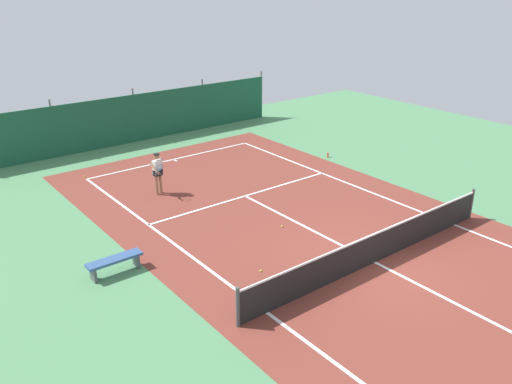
{
  "coord_description": "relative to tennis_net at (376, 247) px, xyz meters",
  "views": [
    {
      "loc": [
        -11.22,
        -8.67,
        7.93
      ],
      "look_at": [
        -0.74,
        4.76,
        0.9
      ],
      "focal_mm": 37.22,
      "sensor_mm": 36.0,
      "label": 1
    }
  ],
  "objects": [
    {
      "name": "ground_plane",
      "position": [
        0.0,
        0.0,
        -0.51
      ],
      "size": [
        36.0,
        36.0,
        0.0
      ],
      "primitive_type": "plane",
      "color": "#4C8456"
    },
    {
      "name": "court_surface",
      "position": [
        0.0,
        0.0,
        -0.51
      ],
      "size": [
        11.02,
        26.6,
        0.01
      ],
      "color": "brown",
      "rests_on": "ground"
    },
    {
      "name": "tennis_net",
      "position": [
        0.0,
        0.0,
        0.0
      ],
      "size": [
        10.12,
        0.1,
        1.1
      ],
      "color": "black",
      "rests_on": "ground"
    },
    {
      "name": "back_fence",
      "position": [
        -0.0,
        16.06,
        0.16
      ],
      "size": [
        16.3,
        0.98,
        2.7
      ],
      "color": "#195138",
      "rests_on": "ground"
    },
    {
      "name": "tennis_player",
      "position": [
        -2.49,
        8.64,
        0.45
      ],
      "size": [
        0.6,
        0.81,
        1.64
      ],
      "rotation": [
        0.0,
        0.0,
        3.39
      ],
      "color": "#9E7051",
      "rests_on": "ground"
    },
    {
      "name": "tennis_ball_near_player",
      "position": [
        -0.63,
        3.48,
        -0.48
      ],
      "size": [
        0.07,
        0.07,
        0.07
      ],
      "primitive_type": "sphere",
      "color": "#CCDB33",
      "rests_on": "ground"
    },
    {
      "name": "tennis_ball_midcourt",
      "position": [
        -3.0,
        1.65,
        -0.48
      ],
      "size": [
        0.07,
        0.07,
        0.07
      ],
      "primitive_type": "sphere",
      "color": "#CCDB33",
      "rests_on": "ground"
    },
    {
      "name": "tennis_ball_by_sideline",
      "position": [
        -4.09,
        12.2,
        -0.48
      ],
      "size": [
        0.07,
        0.07,
        0.07
      ],
      "primitive_type": "sphere",
      "color": "#CCDB33",
      "rests_on": "ground"
    },
    {
      "name": "courtside_bench",
      "position": [
        -6.31,
        4.14,
        -0.14
      ],
      "size": [
        1.6,
        0.4,
        0.49
      ],
      "color": "#335184",
      "rests_on": "ground"
    },
    {
      "name": "water_bottle",
      "position": [
        5.83,
        7.76,
        -0.39
      ],
      "size": [
        0.08,
        0.08,
        0.24
      ],
      "primitive_type": "cylinder",
      "color": "#D84C38",
      "rests_on": "ground"
    }
  ]
}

